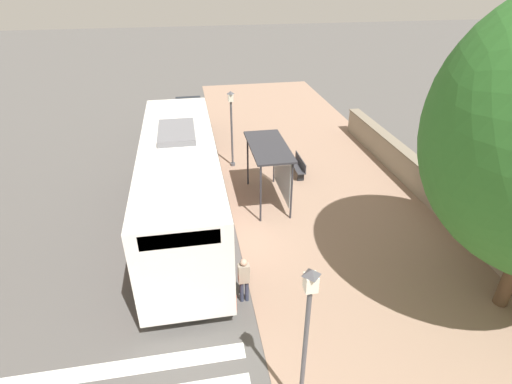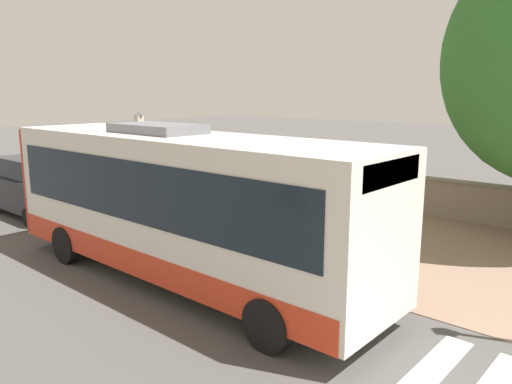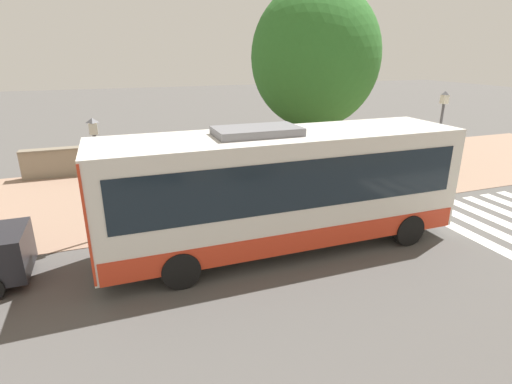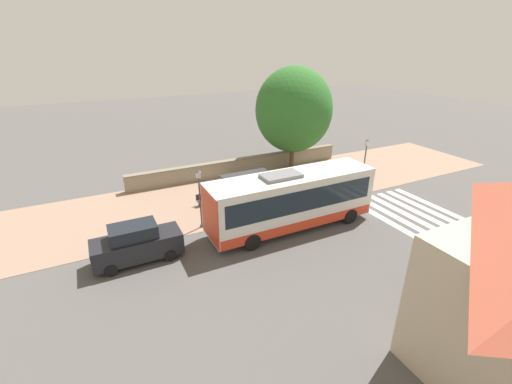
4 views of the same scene
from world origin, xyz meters
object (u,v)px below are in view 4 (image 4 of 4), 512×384
(pedestrian, at_px, (330,192))
(shade_tree, at_px, (294,110))
(bench, at_px, (208,198))
(bus_shelter, at_px, (246,180))
(street_lamp_near, at_px, (200,194))
(street_lamp_far, at_px, (365,161))
(parked_car_behind_bus, at_px, (137,244))
(bus, at_px, (291,200))

(pedestrian, xyz_separation_m, shade_tree, (-7.70, 1.50, 4.51))
(bench, bearing_deg, bus_shelter, 50.29)
(bench, relative_size, street_lamp_near, 0.46)
(bus_shelter, height_order, bench, bus_shelter)
(bench, bearing_deg, street_lamp_far, 74.85)
(pedestrian, height_order, bench, pedestrian)
(pedestrian, xyz_separation_m, street_lamp_near, (-0.85, -9.47, 1.37))
(street_lamp_far, bearing_deg, bus_shelter, -98.07)
(bench, xyz_separation_m, street_lamp_near, (3.04, -1.51, 1.84))
(shade_tree, relative_size, parked_car_behind_bus, 1.98)
(bench, bearing_deg, pedestrian, 63.98)
(bus, xyz_separation_m, street_lamp_near, (-2.53, -5.06, 0.37))
(street_lamp_far, distance_m, shade_tree, 7.86)
(bus, relative_size, parked_car_behind_bus, 2.32)
(street_lamp_near, relative_size, shade_tree, 0.42)
(pedestrian, xyz_separation_m, street_lamp_far, (-0.74, 3.67, 1.58))
(street_lamp_near, bearing_deg, street_lamp_far, 89.50)
(bus_shelter, bearing_deg, bench, -129.71)
(bus_shelter, relative_size, bench, 1.94)
(bus, height_order, parked_car_behind_bus, bus)
(bench, xyz_separation_m, parked_car_behind_bus, (4.99, -5.73, 0.55))
(street_lamp_far, relative_size, parked_car_behind_bus, 0.92)
(bus, bearing_deg, street_lamp_far, 106.66)
(bus, relative_size, shade_tree, 1.17)
(street_lamp_far, height_order, parked_car_behind_bus, street_lamp_far)
(street_lamp_near, bearing_deg, parked_car_behind_bus, -65.12)
(shade_tree, bearing_deg, street_lamp_far, 17.35)
(bus, distance_m, pedestrian, 4.83)
(street_lamp_near, height_order, shade_tree, shade_tree)
(street_lamp_near, height_order, parked_car_behind_bus, street_lamp_near)
(bus, height_order, street_lamp_far, street_lamp_far)
(bus, xyz_separation_m, bus_shelter, (-3.76, -1.37, 0.19))
(street_lamp_far, height_order, shade_tree, shade_tree)
(bus, height_order, street_lamp_near, street_lamp_near)
(street_lamp_far, xyz_separation_m, shade_tree, (-6.96, -2.17, 2.93))
(bus_shelter, xyz_separation_m, shade_tree, (-5.62, 7.28, 3.32))
(street_lamp_far, relative_size, shade_tree, 0.46)
(street_lamp_far, bearing_deg, bench, -105.15)
(pedestrian, height_order, street_lamp_near, street_lamp_near)
(bus_shelter, xyz_separation_m, parked_car_behind_bus, (3.18, -7.91, -1.10))
(pedestrian, distance_m, street_lamp_far, 4.07)
(bus, height_order, bus_shelter, bus)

